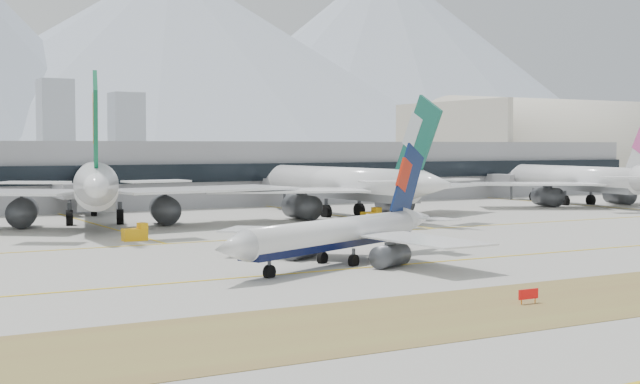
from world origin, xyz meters
TOP-DOWN VIEW (x-y plane):
  - ground at (0.00, 0.00)m, footprint 3000.00×3000.00m
  - taxiing_airliner at (-11.77, -0.81)m, footprint 40.81×34.69m
  - widebody_eva at (-23.09, 64.52)m, footprint 69.06×68.97m
  - widebody_cathay at (25.21, 58.87)m, footprint 65.05×63.63m
  - widebody_china_air at (91.09, 60.62)m, footprint 60.64×59.84m
  - terminal at (0.00, 114.84)m, footprint 280.00×43.10m
  - hangar at (154.56, 135.00)m, footprint 91.00×60.00m
  - hold_sign_left at (-11.18, -32.00)m, footprint 2.20×0.15m
  - gse_c at (23.61, 47.07)m, footprint 3.55×2.00m
  - gse_b at (-24.82, 36.44)m, footprint 3.55×2.00m

SIDE VIEW (x-z plane):
  - ground at x=0.00m, z-range 0.00..0.00m
  - hangar at x=154.56m, z-range -29.86..30.14m
  - hold_sign_left at x=-11.18m, z-range 0.20..1.55m
  - gse_c at x=23.61m, z-range -0.25..2.35m
  - gse_b at x=-24.82m, z-range -0.25..2.35m
  - taxiing_airliner at x=-11.77m, z-range -3.78..10.82m
  - widebody_china_air at x=91.09m, z-range -5.11..16.71m
  - widebody_cathay at x=25.21m, z-range -5.43..17.77m
  - widebody_eva at x=-23.09m, z-range -5.96..19.50m
  - terminal at x=0.00m, z-range 0.00..15.00m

